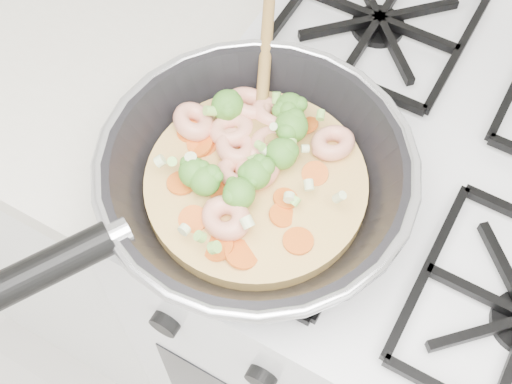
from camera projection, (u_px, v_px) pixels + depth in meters
The scene contains 3 objects.
stove at pixel (381, 297), 1.18m from camera, with size 0.60×0.60×0.92m.
counter_left at pixel (21, 117), 1.39m from camera, with size 1.00×0.60×0.90m.
skillet at pixel (251, 176), 0.72m from camera, with size 0.36×0.59×0.10m.
Camera 1 is at (0.03, 1.21, 1.57)m, focal length 47.96 mm.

